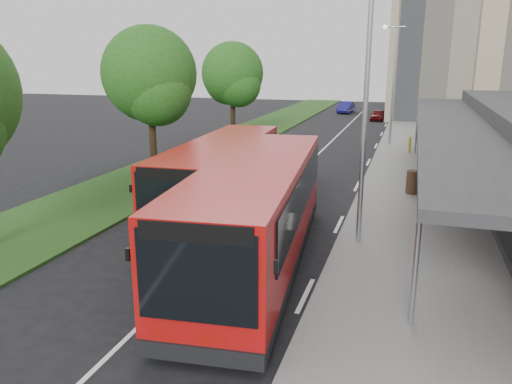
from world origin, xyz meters
TOP-DOWN VIEW (x-y plane):
  - ground at (0.00, 0.00)m, footprint 120.00×120.00m
  - pavement at (6.00, 20.00)m, footprint 5.00×80.00m
  - grass_verge at (-7.00, 20.00)m, footprint 5.00×80.00m
  - lane_centre_line at (0.00, 15.00)m, footprint 0.12×70.00m
  - kerb_dashes at (3.30, 19.00)m, footprint 0.12×56.00m
  - office_block at (14.00, 42.00)m, footprint 22.00×12.00m
  - tree_mid at (-7.01, 9.05)m, footprint 4.69×4.69m
  - tree_far at (-7.01, 21.05)m, footprint 4.47×4.47m
  - lamp_post_near at (4.12, 2.00)m, footprint 1.44×0.28m
  - lamp_post_far at (4.12, 22.00)m, footprint 1.44×0.28m
  - bus_main at (1.49, -0.47)m, footprint 3.82×11.13m
  - bus_second at (-1.39, 4.15)m, footprint 3.10×10.15m
  - litter_bin at (5.82, 8.80)m, footprint 0.69×0.69m
  - bollard at (5.56, 19.16)m, footprint 0.21×0.21m
  - car_near at (2.31, 37.53)m, footprint 1.48×3.22m
  - car_far at (-1.67, 43.74)m, footprint 1.63×3.93m

SIDE VIEW (x-z plane):
  - ground at x=0.00m, z-range 0.00..0.00m
  - kerb_dashes at x=3.30m, z-range 0.00..0.01m
  - lane_centre_line at x=0.00m, z-range 0.00..0.01m
  - grass_verge at x=-7.00m, z-range 0.00..0.10m
  - pavement at x=6.00m, z-range 0.00..0.15m
  - car_near at x=2.31m, z-range 0.00..1.07m
  - car_far at x=-1.67m, z-range 0.00..1.27m
  - bollard at x=5.56m, z-range 0.15..1.13m
  - litter_bin at x=5.82m, z-range 0.15..1.17m
  - bus_second at x=-1.39m, z-range 0.04..2.87m
  - bus_main at x=1.49m, z-range 0.04..3.13m
  - tree_far at x=-7.01m, z-range 1.04..8.18m
  - lamp_post_near at x=4.12m, z-range 0.72..8.72m
  - lamp_post_far at x=4.12m, z-range 0.72..8.72m
  - tree_mid at x=-7.01m, z-range 1.10..8.64m
  - office_block at x=14.00m, z-range 0.00..18.00m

